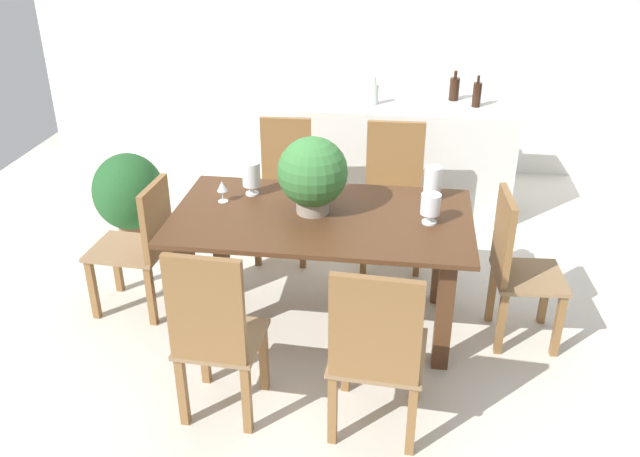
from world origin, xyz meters
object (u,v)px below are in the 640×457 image
at_px(chair_foot_end, 515,263).
at_px(crystal_vase_left, 251,175).
at_px(crystal_vase_center_near, 431,205).
at_px(chair_near_right, 376,348).
at_px(chair_far_left, 285,182).
at_px(flower_centerpiece, 313,174).
at_px(wine_glass, 222,187).
at_px(kitchen_counter, 405,156).
at_px(dining_table, 322,236).
at_px(chair_near_left, 214,332).
at_px(wine_bottle_green, 477,94).
at_px(wine_bottle_amber, 454,89).
at_px(potted_plant_floor, 129,194).
at_px(wine_bottle_clear, 374,94).
at_px(chair_head_end, 142,242).
at_px(chair_far_right, 393,187).
at_px(crystal_vase_right, 433,180).

xyz_separation_m(chair_foot_end, crystal_vase_left, (-1.65, 0.25, 0.37)).
bearing_deg(crystal_vase_center_near, chair_near_right, -104.22).
bearing_deg(crystal_vase_left, crystal_vase_center_near, -13.14).
height_order(chair_far_left, crystal_vase_left, chair_far_left).
height_order(flower_centerpiece, wine_glass, flower_centerpiece).
relative_size(chair_near_right, crystal_vase_center_near, 5.47).
bearing_deg(kitchen_counter, dining_table, -104.15).
bearing_deg(dining_table, chair_near_left, -113.12).
xyz_separation_m(crystal_vase_center_near, wine_bottle_green, (0.38, 1.87, 0.15)).
distance_m(crystal_vase_left, wine_glass, 0.21).
distance_m(chair_far_left, wine_bottle_amber, 1.71).
bearing_deg(kitchen_counter, flower_centerpiece, -106.15).
relative_size(chair_foot_end, crystal_vase_left, 4.42).
bearing_deg(wine_glass, flower_centerpiece, -6.98).
distance_m(chair_near_right, crystal_vase_center_near, 1.04).
xyz_separation_m(chair_near_right, crystal_vase_center_near, (0.24, 0.95, 0.33)).
distance_m(crystal_vase_left, wine_bottle_green, 2.21).
bearing_deg(crystal_vase_center_near, chair_foot_end, 1.37).
bearing_deg(wine_bottle_green, chair_foot_end, -85.49).
bearing_deg(potted_plant_floor, dining_table, -29.45).
xyz_separation_m(flower_centerpiece, potted_plant_floor, (-1.58, 0.89, -0.62)).
xyz_separation_m(chair_foot_end, wine_bottle_clear, (-0.98, 1.81, 0.49)).
bearing_deg(chair_head_end, chair_far_right, 125.26).
bearing_deg(wine_bottle_clear, chair_head_end, -126.64).
height_order(crystal_vase_right, wine_bottle_amber, wine_bottle_amber).
xyz_separation_m(crystal_vase_left, wine_bottle_amber, (1.33, 1.78, 0.12)).
distance_m(chair_foot_end, chair_near_left, 1.84).
bearing_deg(chair_foot_end, dining_table, 85.75).
height_order(chair_far_left, wine_bottle_amber, wine_bottle_amber).
height_order(chair_far_right, wine_bottle_green, wine_bottle_green).
bearing_deg(chair_near_left, wine_glass, -75.48).
xyz_separation_m(crystal_vase_center_near, wine_glass, (-1.28, 0.13, -0.02)).
bearing_deg(dining_table, wine_bottle_clear, 84.04).
distance_m(chair_head_end, crystal_vase_left, 0.82).
bearing_deg(crystal_vase_right, flower_centerpiece, -157.55).
distance_m(chair_far_right, wine_glass, 1.39).
xyz_separation_m(flower_centerpiece, crystal_vase_center_near, (0.70, -0.06, -0.14)).
distance_m(chair_far_left, chair_foot_end, 1.85).
xyz_separation_m(chair_near_left, crystal_vase_left, (-0.07, 1.20, 0.35)).
bearing_deg(crystal_vase_left, chair_far_left, 84.26).
relative_size(chair_near_left, chair_near_right, 1.02).
xyz_separation_m(crystal_vase_left, kitchen_counter, (0.95, 1.62, -0.44)).
relative_size(chair_foot_end, wine_bottle_green, 3.80).
height_order(dining_table, chair_foot_end, chair_foot_end).
relative_size(chair_near_right, chair_far_right, 0.98).
xyz_separation_m(chair_far_right, crystal_vase_right, (0.25, -0.64, 0.34)).
relative_size(chair_foot_end, chair_far_right, 0.94).
bearing_deg(crystal_vase_right, potted_plant_floor, 165.52).
bearing_deg(chair_foot_end, crystal_vase_left, 77.45).
xyz_separation_m(flower_centerpiece, wine_bottle_clear, (0.25, 1.77, -0.00)).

